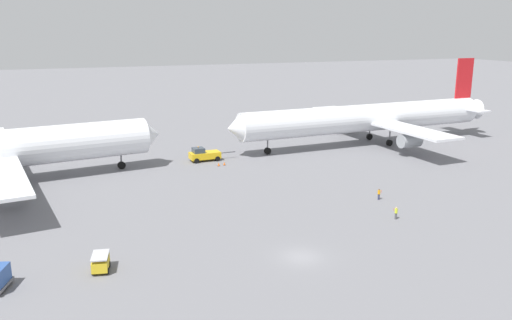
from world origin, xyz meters
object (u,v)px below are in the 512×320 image
object	(u,v)px
pushback_tug	(204,154)
traffic_cone_nose_right	(219,164)
ground_crew_ramp_agent_by_cones	(396,213)
traffic_cone_nose_left	(224,164)
airliner_at_gate_left	(5,150)
airliner_being_pushed	(367,118)
ground_crew_wing_walker_right	(379,194)
gse_baggage_cart_near_cluster	(101,263)

from	to	relation	value
pushback_tug	traffic_cone_nose_right	world-z (taller)	pushback_tug
ground_crew_ramp_agent_by_cones	traffic_cone_nose_left	world-z (taller)	ground_crew_ramp_agent_by_cones
pushback_tug	airliner_at_gate_left	bearing A→B (deg)	-175.33
airliner_being_pushed	ground_crew_wing_walker_right	world-z (taller)	airliner_being_pushed
pushback_tug	traffic_cone_nose_right	bearing A→B (deg)	-73.44
airliner_being_pushed	traffic_cone_nose_right	xyz separation A→B (m)	(-33.96, -5.81, -5.18)
gse_baggage_cart_near_cluster	traffic_cone_nose_left	distance (m)	42.36
airliner_being_pushed	traffic_cone_nose_left	world-z (taller)	airliner_being_pushed
airliner_at_gate_left	ground_crew_wing_walker_right	world-z (taller)	airliner_at_gate_left
pushback_tug	gse_baggage_cart_near_cluster	distance (m)	44.76
ground_crew_ramp_agent_by_cones	ground_crew_wing_walker_right	world-z (taller)	ground_crew_ramp_agent_by_cones
airliner_at_gate_left	gse_baggage_cart_near_cluster	world-z (taller)	airliner_at_gate_left
ground_crew_wing_walker_right	airliner_being_pushed	bearing A→B (deg)	59.40
airliner_being_pushed	gse_baggage_cart_near_cluster	bearing A→B (deg)	-144.75
gse_baggage_cart_near_cluster	ground_crew_wing_walker_right	bearing A→B (deg)	12.67
airliner_being_pushed	ground_crew_wing_walker_right	xyz separation A→B (m)	(-18.78, -31.74, -4.64)
airliner_at_gate_left	pushback_tug	size ratio (longest dim) A/B	5.64
airliner_at_gate_left	ground_crew_ramp_agent_by_cones	xyz separation A→B (m)	(46.12, -35.17, -4.51)
airliner_being_pushed	pushback_tug	world-z (taller)	airliner_being_pushed
ground_crew_wing_walker_right	traffic_cone_nose_left	distance (m)	29.67
gse_baggage_cart_near_cluster	pushback_tug	bearing A→B (deg)	60.83
airliner_being_pushed	traffic_cone_nose_left	xyz separation A→B (m)	(-32.86, -5.64, -5.18)
airliner_being_pushed	ground_crew_ramp_agent_by_cones	size ratio (longest dim) A/B	37.96
airliner_at_gate_left	traffic_cone_nose_left	world-z (taller)	airliner_at_gate_left
gse_baggage_cart_near_cluster	ground_crew_wing_walker_right	xyz separation A→B (m)	(38.35, 8.62, -0.04)
airliner_being_pushed	pushback_tug	size ratio (longest dim) A/B	6.99
gse_baggage_cart_near_cluster	airliner_at_gate_left	bearing A→B (deg)	105.76
airliner_at_gate_left	airliner_being_pushed	bearing A→B (deg)	3.32
airliner_at_gate_left	airliner_being_pushed	distance (m)	67.53
gse_baggage_cart_near_cluster	traffic_cone_nose_left	xyz separation A→B (m)	(24.26, 34.72, -0.58)
pushback_tug	ground_crew_wing_walker_right	distance (m)	34.66
pushback_tug	ground_crew_ramp_agent_by_cones	xyz separation A→B (m)	(14.01, -37.79, -0.35)
airliner_at_gate_left	traffic_cone_nose_right	size ratio (longest dim) A/B	81.87
ground_crew_wing_walker_right	traffic_cone_nose_left	world-z (taller)	ground_crew_wing_walker_right
ground_crew_ramp_agent_by_cones	traffic_cone_nose_right	bearing A→B (deg)	110.84
airliner_at_gate_left	pushback_tug	world-z (taller)	airliner_at_gate_left
airliner_being_pushed	traffic_cone_nose_left	size ratio (longest dim) A/B	101.41
airliner_being_pushed	ground_crew_ramp_agent_by_cones	distance (m)	44.75
ground_crew_wing_walker_right	traffic_cone_nose_left	xyz separation A→B (m)	(-14.09, 26.10, -0.54)
traffic_cone_nose_left	traffic_cone_nose_right	world-z (taller)	same
ground_crew_ramp_agent_by_cones	traffic_cone_nose_left	xyz separation A→B (m)	(-11.56, 33.44, -0.55)
airliner_at_gate_left	traffic_cone_nose_right	bearing A→B (deg)	-3.26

